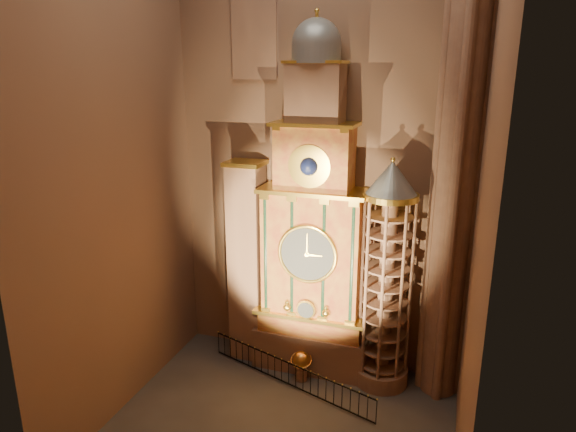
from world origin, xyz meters
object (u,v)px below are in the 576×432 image
(portrait_tower, at_px, (247,262))
(celestial_globe, at_px, (301,363))
(stair_turret, at_px, (386,279))
(iron_railing, at_px, (289,374))
(astronomical_clock, at_px, (313,240))

(portrait_tower, height_order, celestial_globe, portrait_tower)
(stair_turret, bearing_deg, portrait_tower, 177.67)
(celestial_globe, bearing_deg, iron_railing, -121.54)
(stair_turret, bearing_deg, astronomical_clock, 175.70)
(stair_turret, distance_m, iron_railing, 6.39)
(portrait_tower, bearing_deg, celestial_globe, -22.94)
(astronomical_clock, relative_size, iron_railing, 1.92)
(astronomical_clock, distance_m, stair_turret, 3.78)
(portrait_tower, xyz_separation_m, celestial_globe, (3.26, -1.38, -4.26))
(astronomical_clock, distance_m, portrait_tower, 3.73)
(iron_railing, bearing_deg, astronomical_clock, 74.93)
(stair_turret, relative_size, iron_railing, 1.24)
(astronomical_clock, xyz_separation_m, celestial_globe, (-0.14, -1.36, -5.78))
(portrait_tower, bearing_deg, astronomical_clock, -0.29)
(portrait_tower, relative_size, celestial_globe, 6.84)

